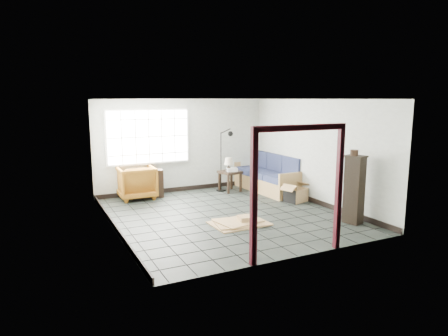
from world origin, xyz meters
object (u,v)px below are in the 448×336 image
futon_sofa (269,178)px  armchair (136,181)px  tall_shelf (354,189)px  side_table (230,175)px

futon_sofa → armchair: size_ratio=2.51×
armchair → tall_shelf: bearing=132.0°
armchair → side_table: size_ratio=1.53×
side_table → futon_sofa: bearing=-19.8°
armchair → side_table: armchair is taller
armchair → tall_shelf: 5.49m
futon_sofa → side_table: size_ratio=3.84×
futon_sofa → tall_shelf: tall_shelf is taller
futon_sofa → tall_shelf: size_ratio=1.65×
futon_sofa → side_table: (-1.08, 0.39, 0.11)m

